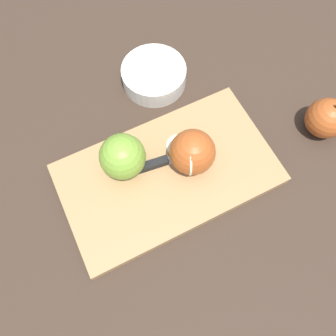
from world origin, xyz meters
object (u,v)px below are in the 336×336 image
at_px(apple_half_right, 192,152).
at_px(apple_half_left, 123,157).
at_px(bowl, 154,75).
at_px(knife, 161,162).
at_px(apple_whole, 326,118).

bearing_deg(apple_half_right, apple_half_left, 1.14).
bearing_deg(bowl, apple_half_right, -95.88).
bearing_deg(apple_half_left, knife, 27.77).
bearing_deg(knife, apple_half_left, 165.15).
xyz_separation_m(apple_half_left, knife, (0.07, -0.03, -0.04)).
bearing_deg(apple_whole, apple_half_right, 171.80).
distance_m(apple_half_left, apple_whole, 0.43).
relative_size(apple_half_left, apple_half_right, 1.00).
distance_m(apple_half_right, knife, 0.07).
distance_m(knife, bowl, 0.22).
xyz_separation_m(apple_half_left, apple_whole, (0.42, -0.09, -0.03)).
relative_size(apple_half_left, apple_whole, 0.93).
xyz_separation_m(apple_half_right, bowl, (0.02, 0.23, -0.04)).
relative_size(apple_half_left, bowl, 0.61).
bearing_deg(bowl, knife, -111.34).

